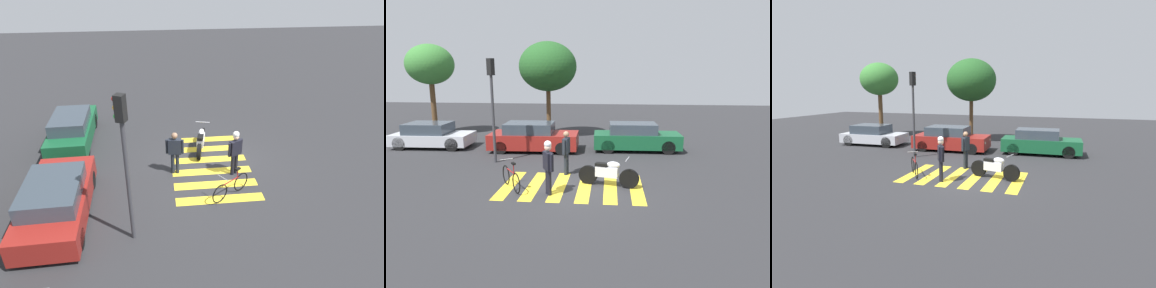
% 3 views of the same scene
% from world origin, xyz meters
% --- Properties ---
extents(ground_plane, '(60.00, 60.00, 0.00)m').
position_xyz_m(ground_plane, '(0.00, 0.00, 0.00)').
color(ground_plane, '#2B2B2D').
extents(police_motorcycle, '(2.15, 0.78, 1.06)m').
position_xyz_m(police_motorcycle, '(1.26, 0.21, 0.47)').
color(police_motorcycle, black).
rests_on(police_motorcycle, ground_plane).
extents(leaning_bicycle, '(1.06, 1.47, 1.01)m').
position_xyz_m(leaning_bicycle, '(-2.08, -0.39, 0.39)').
color(leaning_bicycle, black).
rests_on(leaning_bicycle, ground_plane).
extents(officer_on_foot, '(0.26, 0.68, 1.73)m').
position_xyz_m(officer_on_foot, '(-0.39, 1.43, 1.00)').
color(officer_on_foot, '#1E232D').
rests_on(officer_on_foot, ground_plane).
extents(officer_by_motorcycle, '(0.42, 0.60, 1.82)m').
position_xyz_m(officer_by_motorcycle, '(-0.69, -0.82, 1.06)').
color(officer_by_motorcycle, black).
rests_on(officer_by_motorcycle, ground_plane).
extents(crosswalk_stripes, '(4.95, 3.09, 0.01)m').
position_xyz_m(crosswalk_stripes, '(0.00, 0.00, 0.00)').
color(crosswalk_stripes, yellow).
rests_on(crosswalk_stripes, ground_plane).
extents(car_maroon_wagon, '(4.48, 2.02, 1.44)m').
position_xyz_m(car_maroon_wagon, '(-2.59, 5.31, 0.69)').
color(car_maroon_wagon, black).
rests_on(car_maroon_wagon, ground_plane).
extents(car_green_compact, '(4.36, 1.79, 1.42)m').
position_xyz_m(car_green_compact, '(2.61, 5.80, 0.68)').
color(car_green_compact, black).
rests_on(car_green_compact, ground_plane).
extents(traffic_light_pole, '(0.32, 0.36, 4.52)m').
position_xyz_m(traffic_light_pole, '(-3.77, 2.92, 3.02)').
color(traffic_light_pole, '#38383D').
rests_on(traffic_light_pole, ground_plane).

